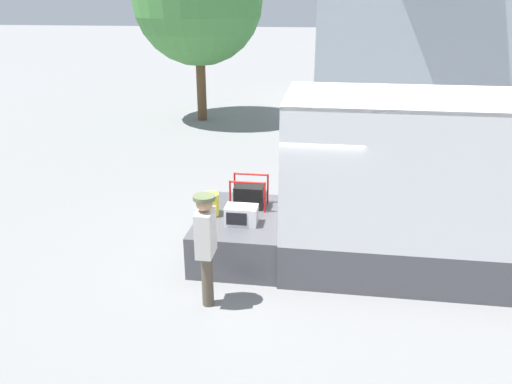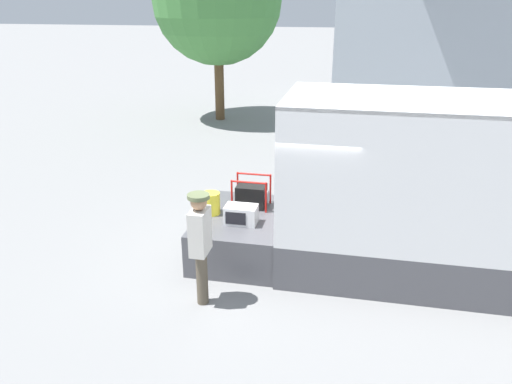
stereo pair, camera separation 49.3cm
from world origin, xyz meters
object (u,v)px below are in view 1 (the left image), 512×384
portable_generator (250,196)px  orange_bucket (210,204)px  box_truck (500,222)px  worker_person (206,239)px  microwave (241,215)px

portable_generator → orange_bucket: 0.83m
box_truck → orange_bucket: (-5.03, -0.05, 0.05)m
portable_generator → worker_person: 2.21m
microwave → portable_generator: portable_generator is taller
box_truck → orange_bucket: bearing=-179.4°
microwave → worker_person: (-0.29, -1.39, 0.20)m
microwave → portable_generator: (0.03, 0.79, 0.06)m
microwave → worker_person: worker_person is taller
box_truck → microwave: bearing=-175.3°
orange_bucket → worker_person: 1.74m
microwave → portable_generator: 0.79m
portable_generator → orange_bucket: size_ratio=1.68×
box_truck → worker_person: (-4.68, -1.75, 0.21)m
box_truck → orange_bucket: size_ratio=15.35×
box_truck → worker_person: box_truck is taller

